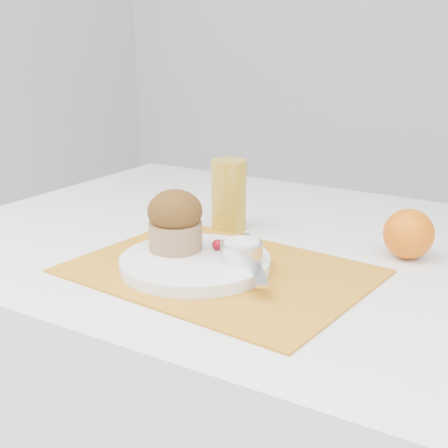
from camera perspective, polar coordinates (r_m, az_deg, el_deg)
The scene contains 11 objects.
table at distance 1.19m, azimuth 5.68°, elevation -19.31°, with size 1.20×0.80×0.75m, color white.
placemat at distance 0.90m, azimuth -0.39°, elevation -4.33°, with size 0.41×0.30×0.00m, color orange.
plate at distance 0.90m, azimuth -2.66°, elevation -3.57°, with size 0.22×0.22×0.02m, color white.
ramekin at distance 0.88m, azimuth 1.61°, elevation -2.55°, with size 0.06×0.06×0.03m, color silver.
cream at distance 0.88m, azimuth 1.62°, elevation -1.74°, with size 0.05×0.05×0.01m, color white.
raspberry_near at distance 0.93m, azimuth -0.59°, elevation -1.89°, with size 0.02×0.02×0.02m, color #61020D.
raspberry_far at distance 0.92m, azimuth 1.10°, elevation -2.05°, with size 0.02×0.02×0.02m, color #5D020C.
butter_knife at distance 0.89m, azimuth 2.59°, elevation -3.07°, with size 0.21×0.02×0.01m, color silver.
orange at distance 0.99m, azimuth 16.52°, elevation -0.88°, with size 0.08×0.08×0.08m, color orange.
juice_glass at distance 1.08m, azimuth 0.44°, elevation 2.68°, with size 0.06×0.06×0.12m, color gold.
muffin at distance 0.92m, azimuth -4.49°, elevation 0.31°, with size 0.10×0.10×0.09m.
Camera 1 is at (0.40, -0.82, 1.09)m, focal length 50.00 mm.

